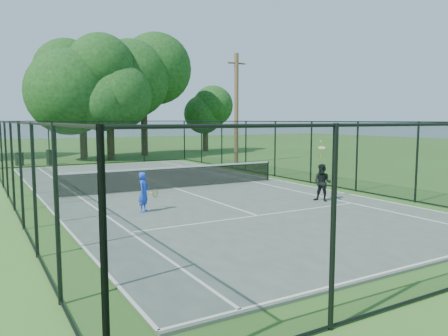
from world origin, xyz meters
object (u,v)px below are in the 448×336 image
utility_pole (236,108)px  player_blue (144,192)px  player_black (322,183)px  tennis_net (175,177)px  trash_bin_left (19,159)px  trash_bin_right (50,157)px

utility_pole → player_blue: 17.75m
player_blue → utility_pole: bearing=48.4°
player_black → player_blue: bearing=166.8°
tennis_net → trash_bin_left: (-4.91, 14.72, -0.14)m
trash_bin_left → utility_pole: utility_pole is taller
trash_bin_right → utility_pole: size_ratio=0.13×
tennis_net → player_black: size_ratio=4.56×
trash_bin_left → trash_bin_right: 1.95m
player_black → tennis_net: bearing=121.9°
player_black → trash_bin_right: bearing=108.0°
tennis_net → player_blue: bearing=-125.3°
tennis_net → trash_bin_right: (-3.00, 14.34, -0.07)m
trash_bin_right → tennis_net: bearing=-78.2°
tennis_net → utility_pole: bearing=46.0°
player_blue → player_black: size_ratio=0.59×
trash_bin_right → player_black: 20.91m
trash_bin_right → player_blue: bearing=-89.6°
trash_bin_left → player_blue: size_ratio=0.67×
tennis_net → trash_bin_right: 14.65m
trash_bin_right → player_black: size_ratio=0.46×
trash_bin_left → trash_bin_right: size_ratio=0.86×
utility_pole → player_blue: bearing=-131.6°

